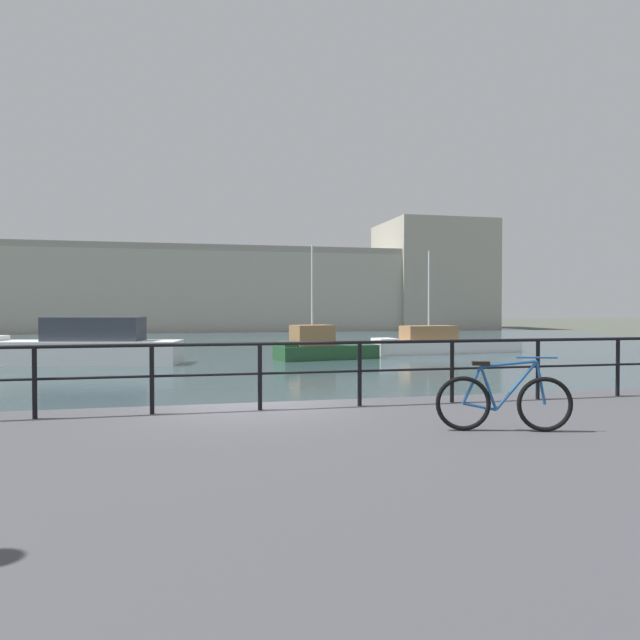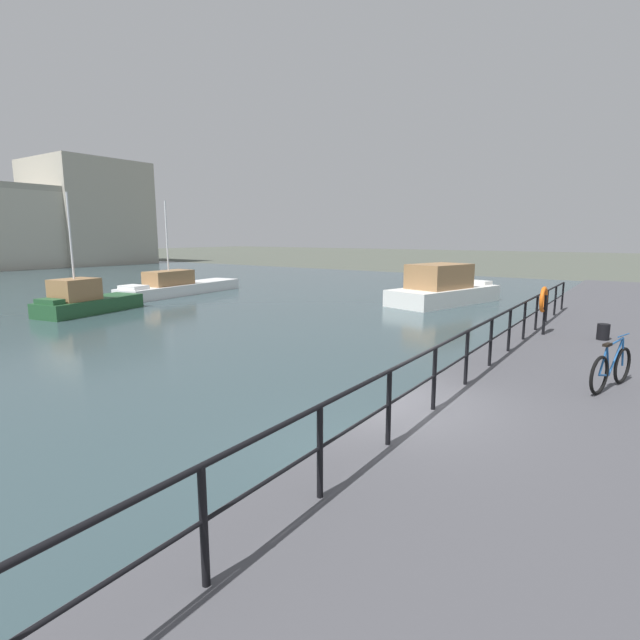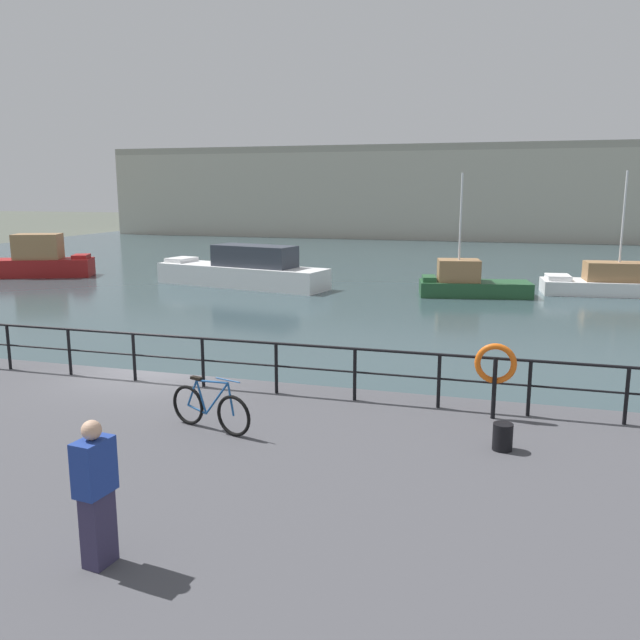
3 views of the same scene
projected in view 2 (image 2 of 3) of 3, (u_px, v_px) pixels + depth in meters
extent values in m
plane|color=#4C5147|center=(389.00, 460.00, 8.54)|extent=(240.00, 240.00, 0.00)
cube|color=#A49F91|center=(89.00, 214.00, 66.17)|extent=(12.72, 12.53, 13.71)
cube|color=#23512D|center=(90.00, 305.00, 24.77)|extent=(5.63, 2.89, 0.73)
cube|color=#997047|center=(75.00, 290.00, 23.87)|extent=(2.26, 1.88, 1.07)
cube|color=#23512D|center=(49.00, 302.00, 22.66)|extent=(0.88, 1.45, 0.24)
cylinder|color=silver|center=(70.00, 236.00, 23.42)|extent=(0.10, 0.10, 4.18)
cube|color=white|center=(182.00, 289.00, 32.59)|extent=(9.60, 3.06, 0.70)
cube|color=#997047|center=(169.00, 278.00, 31.50)|extent=(3.32, 1.81, 0.94)
cube|color=white|center=(134.00, 287.00, 29.10)|extent=(1.27, 1.61, 0.24)
cylinder|color=silver|center=(167.00, 236.00, 31.03)|extent=(0.10, 0.10, 4.45)
cube|color=white|center=(444.00, 295.00, 28.09)|extent=(7.86, 4.69, 0.93)
cube|color=#997047|center=(439.00, 276.00, 27.55)|extent=(4.01, 3.16, 1.38)
cube|color=white|center=(474.00, 282.00, 29.95)|extent=(1.38, 2.16, 0.24)
cylinder|color=black|center=(204.00, 527.00, 3.88)|extent=(0.07, 0.07, 1.05)
cylinder|color=black|center=(320.00, 452.00, 5.21)|extent=(0.07, 0.07, 1.05)
cylinder|color=black|center=(389.00, 408.00, 6.54)|extent=(0.07, 0.07, 1.05)
cylinder|color=black|center=(434.00, 379.00, 7.88)|extent=(0.07, 0.07, 1.05)
cylinder|color=black|center=(467.00, 358.00, 9.21)|extent=(0.07, 0.07, 1.05)
cylinder|color=black|center=(491.00, 342.00, 10.54)|extent=(0.07, 0.07, 1.05)
cylinder|color=black|center=(509.00, 330.00, 11.88)|extent=(0.07, 0.07, 1.05)
cylinder|color=black|center=(524.00, 321.00, 13.21)|extent=(0.07, 0.07, 1.05)
cylinder|color=black|center=(536.00, 313.00, 14.55)|extent=(0.07, 0.07, 1.05)
cylinder|color=black|center=(547.00, 306.00, 15.88)|extent=(0.07, 0.07, 1.05)
cylinder|color=black|center=(555.00, 301.00, 17.21)|extent=(0.07, 0.07, 1.05)
cylinder|color=black|center=(563.00, 296.00, 18.55)|extent=(0.07, 0.07, 1.05)
cylinder|color=black|center=(436.00, 348.00, 7.79)|extent=(26.35, 0.06, 0.06)
cylinder|color=black|center=(434.00, 376.00, 7.87)|extent=(26.35, 0.04, 0.04)
torus|color=black|center=(622.00, 366.00, 9.29)|extent=(0.71, 0.27, 0.72)
torus|color=black|center=(599.00, 375.00, 8.65)|extent=(0.71, 0.27, 0.72)
cylinder|color=#194C8C|center=(616.00, 356.00, 9.03)|extent=(0.53, 0.19, 0.66)
cylinder|color=#194C8C|center=(608.00, 361.00, 8.81)|extent=(0.23, 0.10, 0.58)
cylinder|color=#194C8C|center=(615.00, 342.00, 8.92)|extent=(0.70, 0.24, 0.11)
cylinder|color=#194C8C|center=(604.00, 375.00, 8.79)|extent=(0.42, 0.16, 0.12)
cylinder|color=#194C8C|center=(603.00, 361.00, 8.68)|extent=(0.26, 0.11, 0.51)
cylinder|color=#194C8C|center=(623.00, 352.00, 9.21)|extent=(0.14, 0.08, 0.57)
cube|color=black|center=(607.00, 345.00, 8.70)|extent=(0.24, 0.15, 0.05)
cylinder|color=#194C8C|center=(624.00, 335.00, 9.12)|extent=(0.50, 0.17, 0.02)
cylinder|color=black|center=(603.00, 332.00, 13.24)|extent=(0.32, 0.32, 0.44)
cylinder|color=black|center=(544.00, 315.00, 13.85)|extent=(0.08, 0.08, 1.15)
torus|color=orange|center=(543.00, 299.00, 13.81)|extent=(0.75, 0.11, 0.75)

